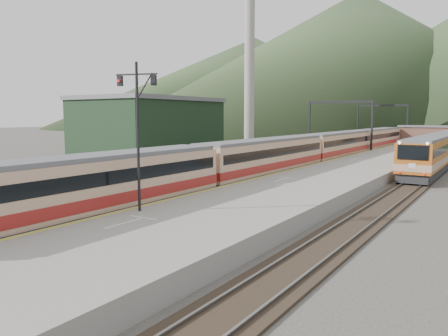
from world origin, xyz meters
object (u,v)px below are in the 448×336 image
Objects in this scene: main_train at (309,152)px; worker at (59,190)px; signal_mast at (138,122)px; second_train at (443,148)px.

worker is at bearing -103.72° from main_train.
signal_mast reaches higher than main_train.
main_train is 17.51m from second_train.
main_train is 28.81m from signal_mast.
main_train is 10.61× the size of signal_mast.
second_train is 42.77m from signal_mast.
signal_mast is 10.33m from worker.
worker is (-9.07, 1.95, -4.53)m from signal_mast.
signal_mast reaches higher than worker.
worker is at bearing -114.35° from second_train.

